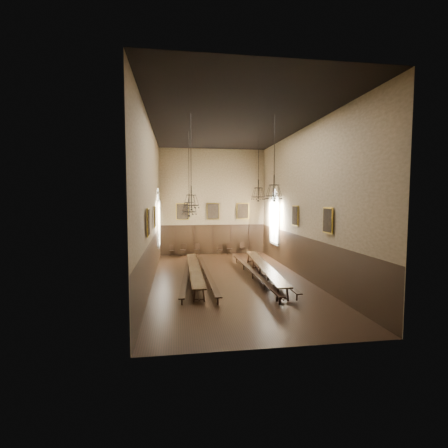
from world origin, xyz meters
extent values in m
cube|color=black|center=(0.00, 0.00, -0.01)|extent=(9.00, 18.00, 0.02)
cube|color=black|center=(0.00, 0.00, 9.01)|extent=(9.00, 18.00, 0.02)
cube|color=#8F7958|center=(0.00, 9.01, 4.50)|extent=(9.00, 0.02, 9.00)
cube|color=#8F7958|center=(0.00, -9.01, 4.50)|extent=(9.00, 0.02, 9.00)
cube|color=#8F7958|center=(-4.51, 0.00, 4.50)|extent=(0.02, 18.00, 9.00)
cube|color=#8F7958|center=(4.51, 0.00, 4.50)|extent=(0.02, 18.00, 9.00)
cube|color=black|center=(-2.08, 0.26, 0.70)|extent=(0.70, 9.44, 0.07)
cube|color=black|center=(2.08, 0.11, 0.76)|extent=(1.42, 10.20, 0.07)
cube|color=black|center=(-2.60, -0.12, 0.39)|extent=(0.91, 9.21, 0.05)
cube|color=black|center=(-1.35, 0.21, 0.43)|extent=(0.44, 10.23, 0.05)
cube|color=black|center=(1.39, -0.02, 0.45)|extent=(0.52, 10.58, 0.05)
cube|color=black|center=(2.45, -0.05, 0.41)|extent=(0.33, 9.54, 0.05)
cube|color=black|center=(-3.52, 8.58, 0.42)|extent=(0.49, 0.49, 0.05)
cube|color=black|center=(-3.52, 8.74, 0.65)|extent=(0.39, 0.15, 0.47)
cube|color=black|center=(-2.59, 8.47, 0.47)|extent=(0.55, 0.55, 0.05)
cube|color=black|center=(-2.59, 8.66, 0.74)|extent=(0.44, 0.16, 0.53)
cube|color=black|center=(-1.44, 8.52, 0.45)|extent=(0.54, 0.54, 0.05)
cube|color=black|center=(-1.44, 8.70, 0.71)|extent=(0.41, 0.18, 0.51)
cube|color=black|center=(0.55, 8.52, 0.41)|extent=(0.48, 0.48, 0.05)
cube|color=black|center=(0.55, 8.68, 0.63)|extent=(0.37, 0.15, 0.45)
cube|color=black|center=(1.38, 8.50, 0.48)|extent=(0.48, 0.48, 0.05)
cube|color=black|center=(1.38, 8.69, 0.75)|extent=(0.45, 0.08, 0.53)
cube|color=black|center=(2.56, 8.57, 0.48)|extent=(0.53, 0.53, 0.05)
cube|color=black|center=(2.56, 8.76, 0.74)|extent=(0.44, 0.14, 0.53)
cylinder|color=black|center=(-2.29, 2.05, 7.05)|extent=(0.03, 0.03, 3.91)
torus|color=black|center=(-2.29, 2.05, 3.94)|extent=(0.94, 0.94, 0.06)
torus|color=black|center=(-2.29, 2.05, 4.54)|extent=(0.59, 0.59, 0.04)
cylinder|color=black|center=(-2.29, 2.05, 4.43)|extent=(0.07, 0.07, 1.32)
cylinder|color=black|center=(2.22, 2.04, 7.51)|extent=(0.03, 0.03, 2.98)
torus|color=black|center=(2.22, 2.04, 4.89)|extent=(0.91, 0.91, 0.05)
torus|color=black|center=(2.22, 2.04, 5.48)|extent=(0.58, 0.58, 0.04)
cylinder|color=black|center=(2.22, 2.04, 5.37)|extent=(0.06, 0.06, 1.29)
cylinder|color=black|center=(-2.34, -2.16, 7.21)|extent=(0.03, 0.03, 3.57)
torus|color=black|center=(-2.34, -2.16, 4.44)|extent=(0.80, 0.80, 0.05)
torus|color=black|center=(-2.34, -2.16, 4.96)|extent=(0.51, 0.51, 0.04)
cylinder|color=black|center=(-2.34, -2.16, 4.87)|extent=(0.06, 0.06, 1.13)
cylinder|color=black|center=(1.86, -2.61, 7.49)|extent=(0.03, 0.03, 3.02)
torus|color=black|center=(1.86, -2.61, 4.92)|extent=(0.86, 0.86, 0.05)
torus|color=black|center=(1.86, -2.61, 5.48)|extent=(0.55, 0.55, 0.04)
cylinder|color=black|center=(1.86, -2.61, 5.37)|extent=(0.06, 0.06, 1.22)
cube|color=#B28E2A|center=(-2.60, 8.88, 3.70)|extent=(1.10, 0.12, 1.40)
cube|color=black|center=(-2.60, 8.88, 3.70)|extent=(0.98, 0.02, 1.28)
cube|color=#B28E2A|center=(0.00, 8.88, 3.70)|extent=(1.10, 0.12, 1.40)
cube|color=black|center=(0.00, 8.88, 3.70)|extent=(0.98, 0.02, 1.28)
cube|color=#B28E2A|center=(2.60, 8.88, 3.70)|extent=(1.10, 0.12, 1.40)
cube|color=black|center=(2.60, 8.88, 3.70)|extent=(0.98, 0.02, 1.28)
cube|color=#B28E2A|center=(-4.38, 1.00, 3.70)|extent=(0.12, 1.00, 1.30)
cube|color=black|center=(-4.38, 1.00, 3.70)|extent=(0.02, 0.88, 1.18)
cube|color=#B28E2A|center=(-4.38, -3.50, 3.70)|extent=(0.12, 1.00, 1.30)
cube|color=black|center=(-4.38, -3.50, 3.70)|extent=(0.02, 0.88, 1.18)
cube|color=#B28E2A|center=(4.38, 1.00, 3.70)|extent=(0.12, 1.00, 1.30)
cube|color=black|center=(4.38, 1.00, 3.70)|extent=(0.02, 0.88, 1.18)
cube|color=#B28E2A|center=(4.38, -3.50, 3.70)|extent=(0.12, 1.00, 1.30)
cube|color=black|center=(4.38, -3.50, 3.70)|extent=(0.02, 0.88, 1.18)
camera|label=1|loc=(-3.08, -18.70, 4.78)|focal=26.00mm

